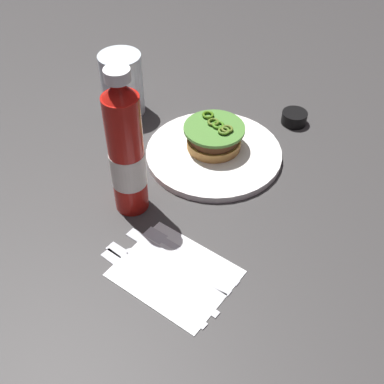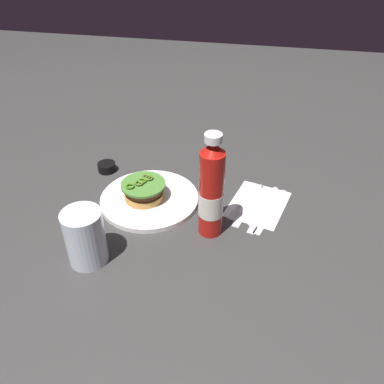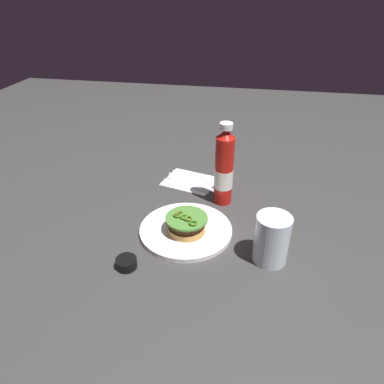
{
  "view_description": "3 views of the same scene",
  "coord_description": "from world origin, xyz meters",
  "px_view_note": "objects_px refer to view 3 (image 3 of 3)",
  "views": [
    {
      "loc": [
        -0.27,
        0.63,
        0.61
      ],
      "look_at": [
        -0.05,
        0.1,
        0.05
      ],
      "focal_mm": 45.85,
      "sensor_mm": 36.0,
      "label": 1
    },
    {
      "loc": [
        0.77,
        0.22,
        0.65
      ],
      "look_at": [
        -0.02,
        0.06,
        0.05
      ],
      "focal_mm": 37.3,
      "sensor_mm": 36.0,
      "label": 2
    },
    {
      "loc": [
        0.13,
        -0.83,
        0.61
      ],
      "look_at": [
        -0.04,
        0.08,
        0.05
      ],
      "focal_mm": 32.64,
      "sensor_mm": 36.0,
      "label": 3
    }
  ],
  "objects_px": {
    "water_glass": "(272,239)",
    "butter_knife": "(194,184)",
    "condiment_cup": "(126,263)",
    "spoon_utensil": "(197,181)",
    "napkin": "(190,181)",
    "steak_knife": "(201,177)",
    "ketchup_bottle": "(224,169)",
    "table_knife": "(199,179)",
    "burger_sandwich": "(187,224)",
    "fork_utensil": "(189,187)",
    "dinner_plate": "(186,230)"
  },
  "relations": [
    {
      "from": "dinner_plate",
      "to": "fork_utensil",
      "type": "bearing_deg",
      "value": 98.51
    },
    {
      "from": "dinner_plate",
      "to": "water_glass",
      "type": "distance_m",
      "value": 0.25
    },
    {
      "from": "water_glass",
      "to": "butter_knife",
      "type": "bearing_deg",
      "value": 127.7
    },
    {
      "from": "fork_utensil",
      "to": "spoon_utensil",
      "type": "height_order",
      "value": "same"
    },
    {
      "from": "burger_sandwich",
      "to": "spoon_utensil",
      "type": "distance_m",
      "value": 0.3
    },
    {
      "from": "napkin",
      "to": "steak_knife",
      "type": "relative_size",
      "value": 0.86
    },
    {
      "from": "burger_sandwich",
      "to": "table_knife",
      "type": "relative_size",
      "value": 0.55
    },
    {
      "from": "burger_sandwich",
      "to": "steak_knife",
      "type": "xyz_separation_m",
      "value": [
        -0.01,
        0.33,
        -0.03
      ]
    },
    {
      "from": "burger_sandwich",
      "to": "spoon_utensil",
      "type": "bearing_deg",
      "value": 94.06
    },
    {
      "from": "butter_knife",
      "to": "napkin",
      "type": "bearing_deg",
      "value": 126.76
    },
    {
      "from": "burger_sandwich",
      "to": "table_knife",
      "type": "xyz_separation_m",
      "value": [
        -0.02,
        0.31,
        -0.03
      ]
    },
    {
      "from": "condiment_cup",
      "to": "spoon_utensil",
      "type": "height_order",
      "value": "condiment_cup"
    },
    {
      "from": "ketchup_bottle",
      "to": "steak_knife",
      "type": "relative_size",
      "value": 1.32
    },
    {
      "from": "fork_utensil",
      "to": "condiment_cup",
      "type": "bearing_deg",
      "value": -101.2
    },
    {
      "from": "steak_knife",
      "to": "spoon_utensil",
      "type": "bearing_deg",
      "value": -101.23
    },
    {
      "from": "ketchup_bottle",
      "to": "table_knife",
      "type": "xyz_separation_m",
      "value": [
        -0.1,
        0.12,
        -0.11
      ]
    },
    {
      "from": "ketchup_bottle",
      "to": "condiment_cup",
      "type": "bearing_deg",
      "value": -120.27
    },
    {
      "from": "ketchup_bottle",
      "to": "condiment_cup",
      "type": "xyz_separation_m",
      "value": [
        -0.2,
        -0.34,
        -0.1
      ]
    },
    {
      "from": "fork_utensil",
      "to": "table_knife",
      "type": "relative_size",
      "value": 0.85
    },
    {
      "from": "burger_sandwich",
      "to": "table_knife",
      "type": "height_order",
      "value": "burger_sandwich"
    },
    {
      "from": "ketchup_bottle",
      "to": "butter_knife",
      "type": "xyz_separation_m",
      "value": [
        -0.11,
        0.08,
        -0.11
      ]
    },
    {
      "from": "burger_sandwich",
      "to": "napkin",
      "type": "bearing_deg",
      "value": 99.31
    },
    {
      "from": "napkin",
      "to": "steak_knife",
      "type": "distance_m",
      "value": 0.05
    },
    {
      "from": "table_knife",
      "to": "ketchup_bottle",
      "type": "bearing_deg",
      "value": -51.04
    },
    {
      "from": "napkin",
      "to": "spoon_utensil",
      "type": "relative_size",
      "value": 0.98
    },
    {
      "from": "water_glass",
      "to": "fork_utensil",
      "type": "distance_m",
      "value": 0.41
    },
    {
      "from": "steak_knife",
      "to": "burger_sandwich",
      "type": "bearing_deg",
      "value": -87.59
    },
    {
      "from": "water_glass",
      "to": "steak_knife",
      "type": "distance_m",
      "value": 0.46
    },
    {
      "from": "water_glass",
      "to": "table_knife",
      "type": "height_order",
      "value": "water_glass"
    },
    {
      "from": "burger_sandwich",
      "to": "water_glass",
      "type": "relative_size",
      "value": 0.89
    },
    {
      "from": "ketchup_bottle",
      "to": "spoon_utensil",
      "type": "xyz_separation_m",
      "value": [
        -0.1,
        0.1,
        -0.11
      ]
    },
    {
      "from": "fork_utensil",
      "to": "butter_knife",
      "type": "xyz_separation_m",
      "value": [
        0.01,
        0.02,
        0.0
      ]
    },
    {
      "from": "steak_knife",
      "to": "napkin",
      "type": "bearing_deg",
      "value": -137.97
    },
    {
      "from": "table_knife",
      "to": "dinner_plate",
      "type": "bearing_deg",
      "value": -87.49
    },
    {
      "from": "condiment_cup",
      "to": "butter_knife",
      "type": "xyz_separation_m",
      "value": [
        0.09,
        0.42,
        -0.01
      ]
    },
    {
      "from": "fork_utensil",
      "to": "steak_knife",
      "type": "height_order",
      "value": "same"
    },
    {
      "from": "napkin",
      "to": "spoon_utensil",
      "type": "height_order",
      "value": "spoon_utensil"
    },
    {
      "from": "water_glass",
      "to": "fork_utensil",
      "type": "relative_size",
      "value": 0.74
    },
    {
      "from": "fork_utensil",
      "to": "spoon_utensil",
      "type": "distance_m",
      "value": 0.04
    },
    {
      "from": "ketchup_bottle",
      "to": "steak_knife",
      "type": "distance_m",
      "value": 0.2
    },
    {
      "from": "table_knife",
      "to": "fork_utensil",
      "type": "bearing_deg",
      "value": -111.95
    },
    {
      "from": "dinner_plate",
      "to": "table_knife",
      "type": "xyz_separation_m",
      "value": [
        -0.01,
        0.3,
        -0.0
      ]
    },
    {
      "from": "water_glass",
      "to": "spoon_utensil",
      "type": "bearing_deg",
      "value": 125.0
    },
    {
      "from": "fork_utensil",
      "to": "table_knife",
      "type": "height_order",
      "value": "same"
    },
    {
      "from": "ketchup_bottle",
      "to": "butter_knife",
      "type": "bearing_deg",
      "value": 143.28
    },
    {
      "from": "condiment_cup",
      "to": "steak_knife",
      "type": "distance_m",
      "value": 0.49
    },
    {
      "from": "ketchup_bottle",
      "to": "fork_utensil",
      "type": "relative_size",
      "value": 1.49
    },
    {
      "from": "dinner_plate",
      "to": "water_glass",
      "type": "height_order",
      "value": "water_glass"
    },
    {
      "from": "burger_sandwich",
      "to": "napkin",
      "type": "distance_m",
      "value": 0.3
    },
    {
      "from": "napkin",
      "to": "fork_utensil",
      "type": "relative_size",
      "value": 0.97
    }
  ]
}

